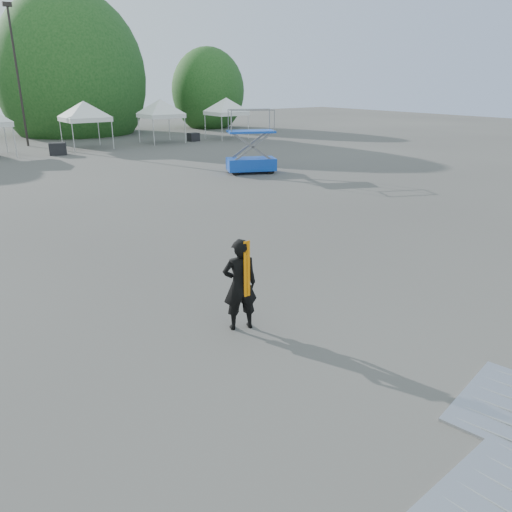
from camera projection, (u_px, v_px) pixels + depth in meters
ground at (228, 295)px, 11.71m from camera, size 120.00×120.00×0.00m
light_pole_east at (17, 68)px, 35.81m from camera, size 0.60×0.25×9.80m
tree_mid_e at (72, 78)px, 44.70m from camera, size 5.12×5.12×7.79m
tree_far_e at (208, 91)px, 50.86m from camera, size 3.84×3.84×5.84m
tent_f at (83, 105)px, 35.21m from camera, size 4.23×4.23×3.88m
tent_g at (160, 103)px, 38.51m from camera, size 4.07×4.07×3.88m
tent_h at (226, 101)px, 41.30m from camera, size 4.00×4.00×3.88m
man at (240, 285)px, 9.84m from camera, size 0.80×0.66×1.90m
scissor_lift at (251, 142)px, 26.30m from camera, size 2.85×2.22×3.30m
barrier_left at (496, 494)px, 6.05m from camera, size 2.26×1.25×0.07m
barrier_mid at (500, 401)px, 7.78m from camera, size 2.30×1.47×0.07m
crate_mid at (58, 149)px, 33.09m from camera, size 1.25×1.11×0.80m
crate_east at (193, 137)px, 40.49m from camera, size 0.89×0.72×0.65m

